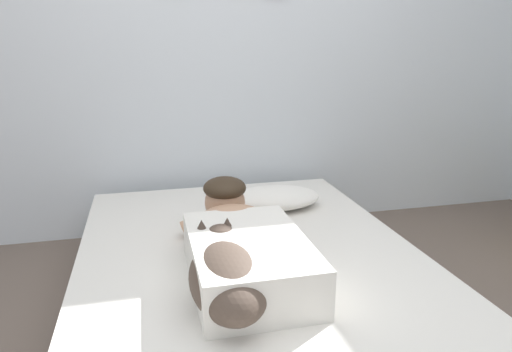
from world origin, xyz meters
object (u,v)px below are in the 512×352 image
(pillow, at_px, (273,198))
(person_lying, at_px, (241,242))
(bed, at_px, (250,286))
(coffee_cup, at_px, (261,207))
(cell_phone, at_px, (203,246))
(dog, at_px, (227,275))

(pillow, distance_m, person_lying, 0.71)
(bed, bearing_deg, pillow, 64.64)
(pillow, relative_size, coffee_cup, 4.16)
(person_lying, height_order, cell_phone, person_lying)
(person_lying, relative_size, dog, 1.60)
(bed, height_order, coffee_cup, coffee_cup)
(cell_phone, bearing_deg, dog, -87.11)
(bed, height_order, pillow, pillow)
(bed, relative_size, person_lying, 2.22)
(pillow, xyz_separation_m, dog, (-0.41, -0.89, 0.05))
(pillow, height_order, cell_phone, pillow)
(bed, xyz_separation_m, pillow, (0.25, 0.52, 0.22))
(bed, height_order, dog, dog)
(bed, distance_m, pillow, 0.62)
(coffee_cup, relative_size, cell_phone, 0.89)
(bed, distance_m, coffee_cup, 0.51)
(bed, relative_size, pillow, 3.92)
(pillow, bearing_deg, cell_phone, -135.79)
(person_lying, relative_size, coffee_cup, 7.36)
(dog, xyz_separation_m, coffee_cup, (0.33, 0.81, -0.07))
(coffee_cup, bearing_deg, bed, -110.05)
(bed, relative_size, cell_phone, 14.57)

